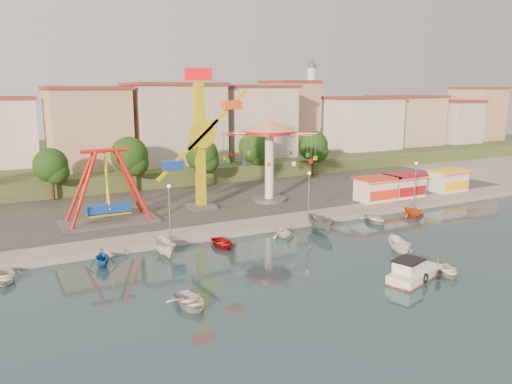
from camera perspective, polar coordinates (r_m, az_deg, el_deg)
ground at (r=41.61m, az=6.87°, el=-9.11°), size 200.00×200.00×0.00m
quay_deck at (r=97.50m, az=-14.44°, el=2.78°), size 200.00×100.00×0.60m
asphalt_pad at (r=67.23m, az=-7.88°, el=-0.57°), size 90.00×28.00×0.01m
hill_terrace at (r=102.16m, az=-15.15°, el=3.81°), size 200.00×60.00×3.00m
pirate_ship_ride at (r=55.33m, az=-16.64°, el=0.43°), size 10.00×5.00×8.00m
kamikaze_tower at (r=59.10m, az=-6.00°, el=5.50°), size 7.71×3.10×16.50m
wave_swinger at (r=63.03m, az=1.55°, el=5.72°), size 11.60×11.60×10.40m
booth_left at (r=66.04m, az=13.57°, el=0.37°), size 5.40×3.78×3.08m
booth_mid at (r=69.36m, az=16.60°, el=0.74°), size 5.40×3.78×3.08m
booth_right at (r=75.36m, az=21.11°, el=1.28°), size 5.40×3.78×3.08m
lamp_post_1 at (r=48.47m, az=-9.83°, el=-2.36°), size 0.14×0.14×5.00m
lamp_post_2 at (r=55.41m, az=6.06°, el=-0.50°), size 0.14×0.14×5.00m
lamp_post_3 at (r=65.60m, az=17.72°, el=0.91°), size 0.14×0.14×5.00m
tree_1 at (r=68.97m, az=-22.42°, el=2.85°), size 4.35×4.35×6.80m
tree_2 at (r=70.12m, az=-14.28°, el=4.09°), size 5.02×5.02×7.85m
tree_3 at (r=71.83m, az=-6.21°, el=4.26°), size 4.68×4.68×7.32m
tree_4 at (r=78.69m, az=-0.24°, el=5.11°), size 4.86×4.86×7.60m
tree_5 at (r=82.31m, az=6.55°, el=5.29°), size 4.83×4.83×7.54m
building_2 at (r=85.16m, az=-18.47°, el=6.95°), size 11.95×9.28×11.23m
building_3 at (r=85.63m, az=-8.88°, el=6.74°), size 12.59×10.50×9.20m
building_4 at (r=93.97m, az=-1.75°, el=7.31°), size 10.75×9.23×9.24m
building_5 at (r=98.95m, az=5.72°, el=8.05°), size 12.77×10.96×11.21m
building_6 at (r=104.71m, az=11.63°, el=8.38°), size 8.23×8.98×12.36m
building_7 at (r=116.32m, az=14.59°, el=7.66°), size 11.59×10.93×8.76m
building_8 at (r=121.70m, az=21.62°, el=8.28°), size 12.84×9.28×12.58m
building_9 at (r=134.02m, az=24.46°, el=7.57°), size 12.95×9.17×9.21m
minaret at (r=103.86m, az=6.32°, el=10.38°), size 2.80×2.80×18.00m
cabin_motorboat at (r=41.47m, az=17.55°, el=-8.91°), size 5.78×3.62×1.90m
rowboat_a at (r=35.37m, az=-7.55°, el=-12.29°), size 2.81×3.84×0.77m
rowboat_b at (r=43.60m, az=21.08°, el=-8.39°), size 3.62×3.89×0.66m
skiff at (r=47.34m, az=16.12°, el=-5.98°), size 2.74×4.03×1.46m
moored_boat_0 at (r=43.95m, az=-26.93°, el=-8.66°), size 2.77×3.77×0.76m
moored_boat_1 at (r=44.46m, az=-17.19°, el=-7.17°), size 2.75×3.09×1.48m
moored_boat_2 at (r=45.69m, az=-10.40°, el=-6.28°), size 1.52×4.03×1.56m
moored_boat_3 at (r=47.72m, az=-3.86°, el=-5.85°), size 2.57×3.58×0.73m
moored_boat_4 at (r=50.58m, az=3.06°, el=-4.37°), size 2.57×2.94×1.49m
moored_boat_5 at (r=53.07m, az=7.42°, el=-3.60°), size 1.91×4.36×1.64m
moored_boat_6 at (r=57.75m, az=13.51°, el=-3.01°), size 3.72×4.47×0.80m
moored_boat_7 at (r=61.49m, az=17.51°, el=-1.95°), size 2.79×3.20×1.63m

